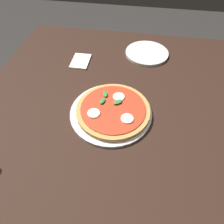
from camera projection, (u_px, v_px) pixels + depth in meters
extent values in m
plane|color=#2D2B28|center=(110.00, 191.00, 1.38)|extent=(6.00, 6.00, 0.00)
cube|color=black|center=(109.00, 125.00, 0.83)|extent=(1.45, 1.19, 0.04)
cube|color=black|center=(196.00, 95.00, 1.47)|extent=(0.07, 0.07, 0.71)
cube|color=black|center=(58.00, 80.00, 1.58)|extent=(0.07, 0.07, 0.71)
cylinder|color=silver|center=(112.00, 113.00, 0.84)|extent=(0.33, 0.33, 0.01)
cylinder|color=tan|center=(113.00, 110.00, 0.83)|extent=(0.30, 0.30, 0.02)
cylinder|color=#B7381E|center=(113.00, 108.00, 0.82)|extent=(0.26, 0.26, 0.00)
cylinder|color=white|center=(119.00, 97.00, 0.86)|extent=(0.05, 0.05, 0.00)
cylinder|color=white|center=(94.00, 113.00, 0.80)|extent=(0.05, 0.05, 0.00)
cylinder|color=white|center=(127.00, 119.00, 0.78)|extent=(0.05, 0.05, 0.00)
ellipsoid|color=#337F38|center=(118.00, 102.00, 0.83)|extent=(0.04, 0.04, 0.00)
ellipsoid|color=#337F38|center=(102.00, 101.00, 0.83)|extent=(0.04, 0.03, 0.00)
ellipsoid|color=#337F38|center=(105.00, 94.00, 0.86)|extent=(0.04, 0.03, 0.00)
cylinder|color=white|center=(147.00, 53.00, 1.12)|extent=(0.23, 0.23, 0.01)
cube|color=white|center=(81.00, 61.00, 1.08)|extent=(0.13, 0.09, 0.01)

